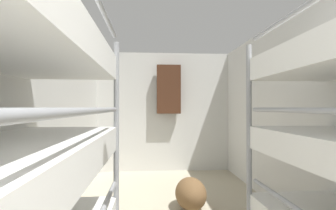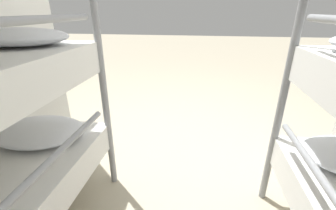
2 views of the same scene
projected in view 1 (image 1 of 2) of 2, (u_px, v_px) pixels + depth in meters
The scene contains 6 objects.
wall_left at pixel (34, 117), 2.26m from camera, with size 0.06×5.33×2.24m.
wall_right at pixel (316, 116), 2.45m from camera, with size 0.06×5.33×2.24m.
wall_back at pixel (163, 112), 4.99m from camera, with size 2.61×0.06×2.24m.
bunk_stack_left_near at pixel (7, 163), 1.11m from camera, with size 0.72×1.86×1.76m.
duffel_bag at pixel (191, 194), 3.10m from camera, with size 0.37×0.53×0.37m.
hanging_coat at pixel (169, 89), 4.85m from camera, with size 0.44×0.12×0.90m.
Camera 1 is at (-0.29, 0.26, 1.20)m, focal length 28.00 mm.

